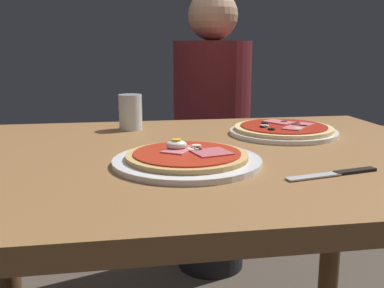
% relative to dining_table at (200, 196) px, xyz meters
% --- Properties ---
extents(dining_table, '(1.20, 0.89, 0.72)m').
position_rel_dining_table_xyz_m(dining_table, '(0.00, 0.00, 0.00)').
color(dining_table, olive).
rests_on(dining_table, ground).
extents(pizza_foreground, '(0.30, 0.30, 0.05)m').
position_rel_dining_table_xyz_m(pizza_foreground, '(-0.05, -0.10, 0.12)').
color(pizza_foreground, white).
rests_on(pizza_foreground, dining_table).
extents(pizza_across_left, '(0.29, 0.29, 0.03)m').
position_rel_dining_table_xyz_m(pizza_across_left, '(0.26, 0.16, 0.12)').
color(pizza_across_left, white).
rests_on(pizza_across_left, dining_table).
extents(water_glass_near, '(0.07, 0.07, 0.10)m').
position_rel_dining_table_xyz_m(water_glass_near, '(-0.15, 0.30, 0.15)').
color(water_glass_near, silver).
rests_on(water_glass_near, dining_table).
extents(knife, '(0.19, 0.06, 0.01)m').
position_rel_dining_table_xyz_m(knife, '(0.22, -0.23, 0.11)').
color(knife, silver).
rests_on(knife, dining_table).
extents(diner_person, '(0.32, 0.32, 1.18)m').
position_rel_dining_table_xyz_m(diner_person, '(0.20, 0.83, -0.06)').
color(diner_person, black).
rests_on(diner_person, ground).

